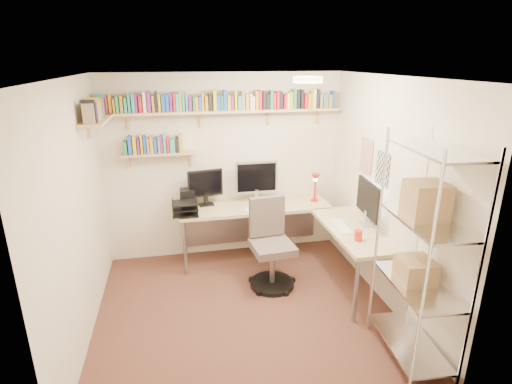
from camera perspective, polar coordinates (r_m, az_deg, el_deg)
ground at (r=4.65m, az=-1.60°, el=-16.39°), size 3.20×3.20×0.00m
room_shell at (r=3.97m, az=-1.74°, el=2.26°), size 3.24×3.04×2.52m
wall_shelves at (r=5.10m, az=-8.98°, el=11.17°), size 3.12×1.09×0.80m
corner_desk at (r=5.17m, az=1.94°, el=-2.84°), size 2.41×2.00×1.36m
office_chair at (r=4.89m, az=2.12°, el=-8.26°), size 0.57×0.58×1.09m
wire_rack at (r=3.71m, az=22.61°, el=-6.37°), size 0.52×0.94×2.10m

